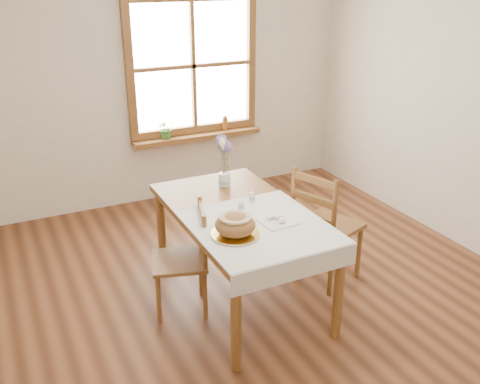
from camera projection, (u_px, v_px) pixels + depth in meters
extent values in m
plane|color=brown|center=(258.00, 316.00, 4.01)|extent=(5.00, 5.00, 0.00)
cube|color=silver|center=(148.00, 84.00, 5.58)|extent=(4.50, 0.10, 2.60)
cube|color=brown|center=(195.00, 129.00, 5.95)|extent=(1.46, 0.08, 0.08)
cube|color=brown|center=(130.00, 71.00, 5.41)|extent=(0.08, 0.08, 1.30)
cube|color=brown|center=(251.00, 61.00, 5.97)|extent=(0.08, 0.08, 1.30)
cube|color=brown|center=(193.00, 66.00, 5.69)|extent=(0.04, 0.06, 1.30)
cube|color=brown|center=(193.00, 66.00, 5.69)|extent=(1.30, 0.06, 0.04)
cube|color=white|center=(192.00, 66.00, 5.71)|extent=(1.30, 0.01, 1.30)
cube|color=brown|center=(197.00, 136.00, 5.93)|extent=(1.46, 0.20, 0.05)
cube|color=brown|center=(240.00, 214.00, 3.98)|extent=(0.90, 1.60, 0.05)
cylinder|color=brown|center=(236.00, 324.00, 3.35)|extent=(0.07, 0.07, 0.70)
cylinder|color=brown|center=(338.00, 294.00, 3.67)|extent=(0.07, 0.07, 0.70)
cylinder|color=brown|center=(161.00, 229.00, 4.58)|extent=(0.07, 0.07, 0.70)
cylinder|color=brown|center=(243.00, 212.00, 4.89)|extent=(0.07, 0.07, 0.70)
cube|color=silver|center=(259.00, 226.00, 3.71)|extent=(0.91, 0.99, 0.01)
cylinder|color=silver|center=(235.00, 234.00, 3.57)|extent=(0.40, 0.40, 0.02)
ellipsoid|color=olive|center=(235.00, 223.00, 3.54)|extent=(0.27, 0.27, 0.15)
cube|color=silver|center=(279.00, 221.00, 3.76)|extent=(0.27, 0.23, 0.01)
cylinder|color=silver|center=(241.00, 206.00, 3.92)|extent=(0.05, 0.05, 0.08)
cylinder|color=silver|center=(252.00, 197.00, 4.07)|extent=(0.06, 0.06, 0.09)
cylinder|color=silver|center=(224.00, 180.00, 4.39)|extent=(0.12, 0.12, 0.11)
imported|color=#367930|center=(166.00, 131.00, 5.74)|extent=(0.23, 0.24, 0.17)
cylinder|color=#9F5E1D|center=(225.00, 123.00, 6.02)|extent=(0.07, 0.07, 0.17)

